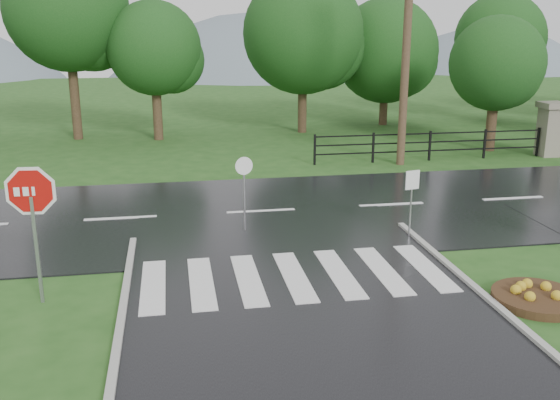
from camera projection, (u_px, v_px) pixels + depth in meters
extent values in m
cube|color=black|center=(261.00, 212.00, 18.24)|extent=(90.00, 8.00, 0.04)
cube|color=silver|center=(153.00, 286.00, 12.99)|extent=(0.50, 2.80, 0.02)
cube|color=silver|center=(201.00, 282.00, 13.16)|extent=(0.50, 2.80, 0.02)
cube|color=silver|center=(248.00, 279.00, 13.32)|extent=(0.50, 2.80, 0.02)
cube|color=silver|center=(294.00, 276.00, 13.49)|extent=(0.50, 2.80, 0.02)
cube|color=silver|center=(339.00, 273.00, 13.66)|extent=(0.50, 2.80, 0.02)
cube|color=silver|center=(383.00, 270.00, 13.82)|extent=(0.50, 2.80, 0.02)
cube|color=silver|center=(425.00, 267.00, 13.99)|extent=(0.50, 2.80, 0.02)
cube|color=gray|center=(550.00, 132.00, 25.83)|extent=(0.80, 0.80, 2.00)
cube|color=#6B6659|center=(553.00, 105.00, 25.52)|extent=(1.00, 1.00, 0.24)
cube|color=black|center=(429.00, 151.00, 25.12)|extent=(9.50, 0.05, 0.05)
cube|color=black|center=(430.00, 142.00, 25.02)|extent=(9.50, 0.05, 0.05)
cube|color=black|center=(431.00, 133.00, 24.93)|extent=(9.50, 0.05, 0.05)
cube|color=black|center=(315.00, 150.00, 24.27)|extent=(0.08, 0.08, 1.20)
cube|color=black|center=(538.00, 142.00, 25.85)|extent=(0.08, 0.08, 1.20)
sphere|color=slate|center=(262.00, 215.00, 76.40)|extent=(48.00, 48.00, 48.00)
sphere|color=slate|center=(477.00, 172.00, 79.90)|extent=(36.00, 36.00, 36.00)
cube|color=#939399|center=(37.00, 251.00, 12.08)|extent=(0.07, 0.07, 2.17)
cylinder|color=white|center=(31.00, 191.00, 11.76)|extent=(1.30, 0.12, 1.30)
cylinder|color=#AE0E0C|center=(30.00, 191.00, 11.75)|extent=(1.13, 0.11, 1.13)
cylinder|color=#332111|center=(537.00, 298.00, 12.32)|extent=(1.76, 1.76, 0.18)
cube|color=#939399|center=(411.00, 207.00, 15.84)|extent=(0.04, 0.04, 1.68)
cube|color=white|center=(413.00, 180.00, 15.63)|extent=(0.39, 0.11, 0.49)
cylinder|color=#939399|center=(244.00, 197.00, 16.30)|extent=(0.06, 0.06, 1.89)
cylinder|color=white|center=(244.00, 166.00, 16.05)|extent=(0.47, 0.12, 0.47)
cylinder|color=#473523|center=(407.00, 43.00, 23.26)|extent=(0.31, 0.31, 9.26)
cylinder|color=#3D2B1C|center=(492.00, 115.00, 26.79)|extent=(0.45, 0.45, 3.10)
sphere|color=#123C12|center=(497.00, 63.00, 26.20)|extent=(3.97, 3.97, 3.97)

